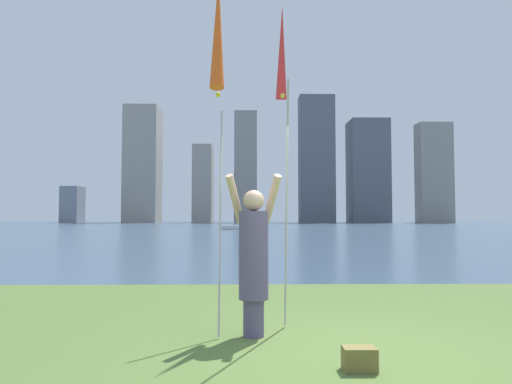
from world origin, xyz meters
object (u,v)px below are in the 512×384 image
object	(u,v)px
kite_flag_right	(282,59)
sailboat_0	(234,227)
kite_flag_left	(218,37)
person	(254,256)
bag	(359,359)

from	to	relation	value
kite_flag_right	sailboat_0	world-z (taller)	sailboat_0
kite_flag_left	kite_flag_right	bearing A→B (deg)	57.83
sailboat_0	kite_flag_left	bearing A→B (deg)	-88.66
person	bag	bearing A→B (deg)	-56.49
kite_flag_left	kite_flag_right	distance (m)	1.54
sailboat_0	person	bearing A→B (deg)	-88.09
bag	sailboat_0	xyz separation A→B (m)	(-2.37, 43.59, 0.22)
kite_flag_left	kite_flag_right	size ratio (longest dim) A/B	0.97
kite_flag_right	person	bearing A→B (deg)	-116.00
person	kite_flag_left	size ratio (longest dim) A/B	0.46
person	bag	size ratio (longest dim) A/B	6.35
kite_flag_right	sailboat_0	xyz separation A→B (m)	(-1.82, 41.50, -3.28)
person	kite_flag_right	distance (m)	2.82
person	kite_flag_right	world-z (taller)	kite_flag_right
bag	person	bearing A→B (deg)	127.35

